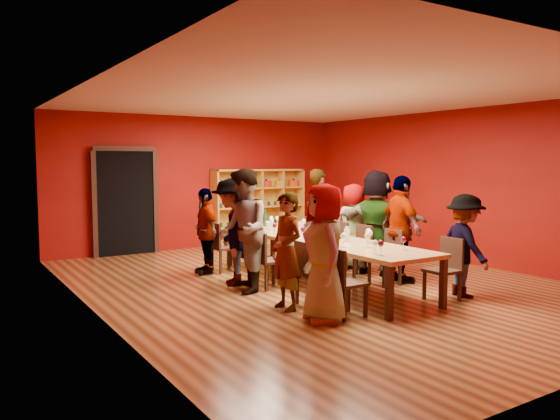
# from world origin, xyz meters

# --- Properties ---
(room_shell) EXTENTS (7.10, 9.10, 3.04)m
(room_shell) POSITION_xyz_m (0.00, 0.00, 1.50)
(room_shell) COLOR #5C3218
(room_shell) RESTS_ON ground
(tasting_table) EXTENTS (1.10, 4.50, 0.75)m
(tasting_table) POSITION_xyz_m (0.00, 0.00, 0.70)
(tasting_table) COLOR tan
(tasting_table) RESTS_ON ground
(doorway) EXTENTS (1.40, 0.17, 2.30)m
(doorway) POSITION_xyz_m (-1.80, 4.43, 1.12)
(doorway) COLOR black
(doorway) RESTS_ON ground
(shelving_unit) EXTENTS (2.40, 0.40, 1.80)m
(shelving_unit) POSITION_xyz_m (1.40, 4.32, 0.98)
(shelving_unit) COLOR gold
(shelving_unit) RESTS_ON ground
(chair_person_left_0) EXTENTS (0.42, 0.42, 0.89)m
(chair_person_left_0) POSITION_xyz_m (-0.91, -1.75, 0.50)
(chair_person_left_0) COLOR black
(chair_person_left_0) RESTS_ON ground
(person_left_0) EXTENTS (0.69, 0.93, 1.71)m
(person_left_0) POSITION_xyz_m (-1.19, -1.75, 0.85)
(person_left_0) COLOR #5D7FC1
(person_left_0) RESTS_ON ground
(chair_person_left_1) EXTENTS (0.42, 0.42, 0.89)m
(chair_person_left_1) POSITION_xyz_m (-0.91, -1.05, 0.50)
(chair_person_left_1) COLOR black
(chair_person_left_1) RESTS_ON ground
(person_left_1) EXTENTS (0.43, 0.58, 1.57)m
(person_left_1) POSITION_xyz_m (-1.29, -1.05, 0.79)
(person_left_1) COLOR white
(person_left_1) RESTS_ON ground
(chair_person_left_2) EXTENTS (0.42, 0.42, 0.89)m
(chair_person_left_2) POSITION_xyz_m (-0.91, 0.13, 0.50)
(chair_person_left_2) COLOR black
(chair_person_left_2) RESTS_ON ground
(person_left_2) EXTENTS (0.79, 1.03, 1.88)m
(person_left_2) POSITION_xyz_m (-1.30, 0.13, 0.94)
(person_left_2) COLOR beige
(person_left_2) RESTS_ON ground
(chair_person_left_3) EXTENTS (0.42, 0.42, 0.89)m
(chair_person_left_3) POSITION_xyz_m (-0.91, 0.66, 0.50)
(chair_person_left_3) COLOR black
(chair_person_left_3) RESTS_ON ground
(person_left_3) EXTENTS (0.81, 1.20, 1.71)m
(person_left_3) POSITION_xyz_m (-1.22, 0.66, 0.86)
(person_left_3) COLOR pink
(person_left_3) RESTS_ON ground
(chair_person_left_4) EXTENTS (0.42, 0.42, 0.89)m
(chair_person_left_4) POSITION_xyz_m (-0.91, 1.69, 0.50)
(chair_person_left_4) COLOR black
(chair_person_left_4) RESTS_ON ground
(person_left_4) EXTENTS (0.50, 0.93, 1.52)m
(person_left_4) POSITION_xyz_m (-1.21, 1.69, 0.76)
(person_left_4) COLOR #141B37
(person_left_4) RESTS_ON ground
(chair_person_right_0) EXTENTS (0.42, 0.42, 0.89)m
(chair_person_right_0) POSITION_xyz_m (0.91, -1.85, 0.50)
(chair_person_right_0) COLOR black
(chair_person_right_0) RESTS_ON ground
(person_right_0) EXTENTS (0.68, 1.05, 1.51)m
(person_right_0) POSITION_xyz_m (1.30, -1.85, 0.75)
(person_right_0) COLOR #D28D8D
(person_right_0) RESTS_ON ground
(chair_person_right_1) EXTENTS (0.42, 0.42, 0.89)m
(chair_person_right_1) POSITION_xyz_m (0.91, -0.69, 0.50)
(chair_person_right_1) COLOR black
(chair_person_right_1) RESTS_ON ground
(person_right_1) EXTENTS (0.68, 1.11, 1.76)m
(person_right_1) POSITION_xyz_m (1.18, -0.69, 0.88)
(person_right_1) COLOR beige
(person_right_1) RESTS_ON ground
(chair_person_right_2) EXTENTS (0.42, 0.42, 0.89)m
(chair_person_right_2) POSITION_xyz_m (0.91, 0.03, 0.50)
(chair_person_right_2) COLOR black
(chair_person_right_2) RESTS_ON ground
(person_right_2) EXTENTS (0.98, 1.78, 1.84)m
(person_right_2) POSITION_xyz_m (1.31, 0.03, 0.92)
(person_right_2) COLOR #CE8A93
(person_right_2) RESTS_ON ground
(chair_person_right_3) EXTENTS (0.42, 0.42, 0.89)m
(chair_person_right_3) POSITION_xyz_m (0.91, 0.66, 0.50)
(chair_person_right_3) COLOR black
(chair_person_right_3) RESTS_ON ground
(person_right_3) EXTENTS (0.67, 0.87, 1.57)m
(person_right_3) POSITION_xyz_m (1.31, 0.66, 0.79)
(person_right_3) COLOR #15173B
(person_right_3) RESTS_ON ground
(chair_person_right_4) EXTENTS (0.42, 0.42, 0.89)m
(chair_person_right_4) POSITION_xyz_m (0.91, 1.60, 0.50)
(chair_person_right_4) COLOR black
(chair_person_right_4) RESTS_ON ground
(person_right_4) EXTENTS (0.67, 0.78, 1.83)m
(person_right_4) POSITION_xyz_m (1.21, 1.60, 0.92)
(person_right_4) COLOR #D79093
(person_right_4) RESTS_ON ground
(wine_glass_0) EXTENTS (0.09, 0.09, 0.22)m
(wine_glass_0) POSITION_xyz_m (0.32, -0.86, 0.91)
(wine_glass_0) COLOR silver
(wine_glass_0) RESTS_ON tasting_table
(wine_glass_1) EXTENTS (0.08, 0.08, 0.19)m
(wine_glass_1) POSITION_xyz_m (-0.35, 0.74, 0.89)
(wine_glass_1) COLOR silver
(wine_glass_1) RESTS_ON tasting_table
(wine_glass_2) EXTENTS (0.07, 0.07, 0.18)m
(wine_glass_2) POSITION_xyz_m (0.36, 1.80, 0.88)
(wine_glass_2) COLOR silver
(wine_glass_2) RESTS_ON tasting_table
(wine_glass_3) EXTENTS (0.07, 0.07, 0.19)m
(wine_glass_3) POSITION_xyz_m (-0.28, -1.67, 0.88)
(wine_glass_3) COLOR silver
(wine_glass_3) RESTS_ON tasting_table
(wine_glass_4) EXTENTS (0.09, 0.09, 0.22)m
(wine_glass_4) POSITION_xyz_m (0.14, 0.30, 0.91)
(wine_glass_4) COLOR silver
(wine_glass_4) RESTS_ON tasting_table
(wine_glass_5) EXTENTS (0.08, 0.08, 0.21)m
(wine_glass_5) POSITION_xyz_m (-0.31, -1.81, 0.90)
(wine_glass_5) COLOR silver
(wine_glass_5) RESTS_ON tasting_table
(wine_glass_6) EXTENTS (0.08, 0.08, 0.19)m
(wine_glass_6) POSITION_xyz_m (-0.34, -0.82, 0.89)
(wine_glass_6) COLOR silver
(wine_glass_6) RESTS_ON tasting_table
(wine_glass_7) EXTENTS (0.09, 0.09, 0.22)m
(wine_glass_7) POSITION_xyz_m (-0.11, 1.25, 0.91)
(wine_glass_7) COLOR silver
(wine_glass_7) RESTS_ON tasting_table
(wine_glass_8) EXTENTS (0.07, 0.07, 0.18)m
(wine_glass_8) POSITION_xyz_m (-0.30, 0.13, 0.88)
(wine_glass_8) COLOR silver
(wine_glass_8) RESTS_ON tasting_table
(wine_glass_9) EXTENTS (0.08, 0.08, 0.21)m
(wine_glass_9) POSITION_xyz_m (0.37, 0.93, 0.90)
(wine_glass_9) COLOR silver
(wine_glass_9) RESTS_ON tasting_table
(wine_glass_10) EXTENTS (0.07, 0.07, 0.18)m
(wine_glass_10) POSITION_xyz_m (0.26, 1.86, 0.88)
(wine_glass_10) COLOR silver
(wine_glass_10) RESTS_ON tasting_table
(wine_glass_11) EXTENTS (0.09, 0.09, 0.22)m
(wine_glass_11) POSITION_xyz_m (-0.01, -1.22, 0.91)
(wine_glass_11) COLOR silver
(wine_glass_11) RESTS_ON tasting_table
(wine_glass_12) EXTENTS (0.08, 0.08, 0.20)m
(wine_glass_12) POSITION_xyz_m (0.26, -0.95, 0.90)
(wine_glass_12) COLOR silver
(wine_glass_12) RESTS_ON tasting_table
(wine_glass_13) EXTENTS (0.08, 0.08, 0.19)m
(wine_glass_13) POSITION_xyz_m (-0.38, 1.96, 0.89)
(wine_glass_13) COLOR silver
(wine_glass_13) RESTS_ON tasting_table
(wine_glass_14) EXTENTS (0.09, 0.09, 0.21)m
(wine_glass_14) POSITION_xyz_m (-0.30, -1.03, 0.91)
(wine_glass_14) COLOR silver
(wine_glass_14) RESTS_ON tasting_table
(wine_glass_15) EXTENTS (0.07, 0.07, 0.18)m
(wine_glass_15) POSITION_xyz_m (0.32, 0.06, 0.88)
(wine_glass_15) COLOR silver
(wine_glass_15) RESTS_ON tasting_table
(wine_glass_16) EXTENTS (0.08, 0.08, 0.21)m
(wine_glass_16) POSITION_xyz_m (-0.03, -0.53, 0.90)
(wine_glass_16) COLOR silver
(wine_glass_16) RESTS_ON tasting_table
(wine_glass_17) EXTENTS (0.08, 0.08, 0.19)m
(wine_glass_17) POSITION_xyz_m (0.27, -1.64, 0.89)
(wine_glass_17) COLOR silver
(wine_glass_17) RESTS_ON tasting_table
(wine_glass_18) EXTENTS (0.08, 0.08, 0.20)m
(wine_glass_18) POSITION_xyz_m (-0.32, -0.04, 0.90)
(wine_glass_18) COLOR silver
(wine_glass_18) RESTS_ON tasting_table
(wine_glass_19) EXTENTS (0.08, 0.08, 0.21)m
(wine_glass_19) POSITION_xyz_m (-0.37, 0.96, 0.90)
(wine_glass_19) COLOR silver
(wine_glass_19) RESTS_ON tasting_table
(spittoon_bowl) EXTENTS (0.31, 0.31, 0.17)m
(spittoon_bowl) POSITION_xyz_m (0.20, -0.18, 0.82)
(spittoon_bowl) COLOR silver
(spittoon_bowl) RESTS_ON tasting_table
(carafe_a) EXTENTS (0.11, 0.11, 0.25)m
(carafe_a) POSITION_xyz_m (-0.17, 0.25, 0.86)
(carafe_a) COLOR silver
(carafe_a) RESTS_ON tasting_table
(carafe_b) EXTENTS (0.11, 0.11, 0.24)m
(carafe_b) POSITION_xyz_m (0.09, -0.63, 0.86)
(carafe_b) COLOR silver
(carafe_b) RESTS_ON tasting_table
(wine_bottle) EXTENTS (0.11, 0.11, 0.33)m
(wine_bottle) POSITION_xyz_m (0.09, 1.80, 0.88)
(wine_bottle) COLOR #133619
(wine_bottle) RESTS_ON tasting_table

